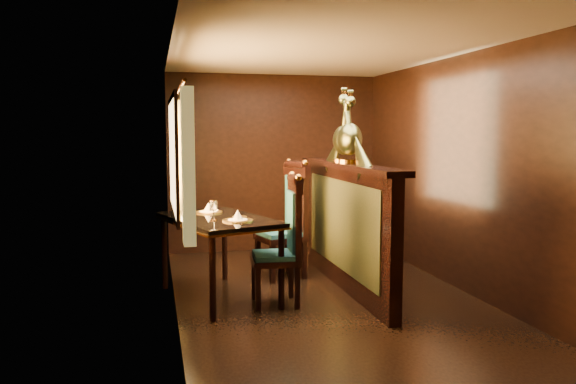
# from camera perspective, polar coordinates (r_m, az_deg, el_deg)

# --- Properties ---
(ground) EXTENTS (5.00, 5.00, 0.00)m
(ground) POSITION_cam_1_polar(r_m,az_deg,el_deg) (5.85, 3.80, -10.65)
(ground) COLOR black
(ground) RESTS_ON ground
(room_shell) EXTENTS (3.04, 5.04, 2.52)m
(room_shell) POSITION_cam_1_polar(r_m,az_deg,el_deg) (5.60, 3.02, 5.03)
(room_shell) COLOR black
(room_shell) RESTS_ON ground
(partition) EXTENTS (0.26, 2.70, 1.36)m
(partition) POSITION_cam_1_polar(r_m,az_deg,el_deg) (6.07, 5.90, -3.16)
(partition) COLOR black
(partition) RESTS_ON ground
(dining_table) EXTENTS (1.25, 1.60, 1.03)m
(dining_table) POSITION_cam_1_polar(r_m,az_deg,el_deg) (5.71, -7.09, -3.31)
(dining_table) COLOR black
(dining_table) RESTS_ON ground
(chair_left) EXTENTS (0.50, 0.52, 1.29)m
(chair_left) POSITION_cam_1_polar(r_m,az_deg,el_deg) (5.50, -0.09, -4.50)
(chair_left) COLOR black
(chair_left) RESTS_ON ground
(chair_right) EXTENTS (0.60, 0.62, 1.38)m
(chair_right) POSITION_cam_1_polar(r_m,az_deg,el_deg) (6.56, 0.23, -2.41)
(chair_right) COLOR black
(chair_right) RESTS_ON ground
(peacock_left) EXTENTS (0.25, 0.67, 0.80)m
(peacock_left) POSITION_cam_1_polar(r_m,az_deg,el_deg) (5.92, 6.31, 6.79)
(peacock_left) COLOR #1A4E31
(peacock_left) RESTS_ON partition
(peacock_right) EXTENTS (0.24, 0.64, 0.76)m
(peacock_right) POSITION_cam_1_polar(r_m,az_deg,el_deg) (6.09, 5.74, 6.59)
(peacock_right) COLOR #1A4E31
(peacock_right) RESTS_ON partition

